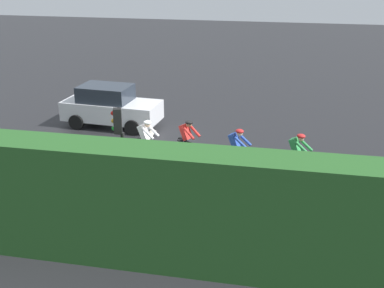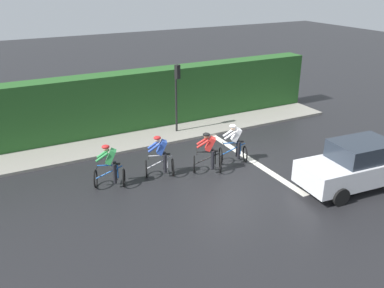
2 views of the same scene
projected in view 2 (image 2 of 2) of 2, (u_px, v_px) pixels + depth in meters
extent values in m
plane|color=black|center=(229.00, 164.00, 16.90)|extent=(80.00, 80.00, 0.00)
cube|color=gray|center=(144.00, 136.00, 19.61)|extent=(2.80, 19.99, 0.12)
cube|color=tan|center=(137.00, 125.00, 20.24)|extent=(0.44, 19.99, 0.66)
cube|color=#265623|center=(134.00, 101.00, 20.05)|extent=(1.10, 19.99, 2.92)
cube|color=silver|center=(249.00, 159.00, 17.33)|extent=(7.00, 0.30, 0.01)
torus|color=black|center=(96.00, 179.00, 14.93)|extent=(0.65, 0.32, 0.68)
torus|color=black|center=(124.00, 178.00, 15.01)|extent=(0.65, 0.32, 0.68)
cylinder|color=#1E59B2|center=(109.00, 172.00, 14.87)|extent=(0.42, 0.93, 0.51)
cylinder|color=#1E59B2|center=(118.00, 171.00, 14.89)|extent=(0.04, 0.04, 0.55)
cylinder|color=#1E59B2|center=(107.00, 165.00, 14.76)|extent=(0.32, 0.68, 0.04)
cube|color=black|center=(117.00, 164.00, 14.77)|extent=(0.18, 0.24, 0.04)
cylinder|color=black|center=(97.00, 166.00, 14.75)|extent=(0.40, 0.19, 0.03)
cube|color=green|center=(111.00, 156.00, 14.64)|extent=(0.44, 0.49, 0.57)
sphere|color=tan|center=(106.00, 149.00, 14.51)|extent=(0.20, 0.20, 0.20)
ellipsoid|color=red|center=(106.00, 147.00, 14.48)|extent=(0.33, 0.35, 0.14)
cylinder|color=black|center=(115.00, 174.00, 14.79)|extent=(0.12, 0.12, 0.74)
cylinder|color=black|center=(115.00, 171.00, 15.01)|extent=(0.12, 0.12, 0.74)
cylinder|color=green|center=(102.00, 157.00, 14.45)|extent=(0.27, 0.48, 0.37)
cylinder|color=green|center=(103.00, 154.00, 14.75)|extent=(0.27, 0.48, 0.37)
torus|color=black|center=(146.00, 169.00, 15.69)|extent=(0.66, 0.29, 0.68)
torus|color=black|center=(173.00, 167.00, 15.81)|extent=(0.66, 0.29, 0.68)
cylinder|color=silver|center=(159.00, 162.00, 15.65)|extent=(0.38, 0.94, 0.51)
cylinder|color=silver|center=(167.00, 161.00, 15.68)|extent=(0.04, 0.04, 0.55)
cylinder|color=silver|center=(158.00, 156.00, 15.54)|extent=(0.28, 0.69, 0.04)
cube|color=black|center=(167.00, 154.00, 15.57)|extent=(0.17, 0.24, 0.04)
cylinder|color=black|center=(148.00, 157.00, 15.51)|extent=(0.41, 0.17, 0.03)
cube|color=#2D51B7|center=(162.00, 147.00, 15.43)|extent=(0.42, 0.49, 0.57)
sphere|color=beige|center=(157.00, 140.00, 15.29)|extent=(0.20, 0.20, 0.20)
ellipsoid|color=red|center=(157.00, 138.00, 15.26)|extent=(0.32, 0.34, 0.14)
cylinder|color=black|center=(165.00, 164.00, 15.58)|extent=(0.12, 0.12, 0.74)
cylinder|color=black|center=(165.00, 161.00, 15.80)|extent=(0.12, 0.12, 0.74)
cylinder|color=#2D51B7|center=(154.00, 148.00, 15.22)|extent=(0.25, 0.48, 0.37)
cylinder|color=#2D51B7|center=(154.00, 145.00, 15.52)|extent=(0.25, 0.48, 0.37)
torus|color=black|center=(194.00, 164.00, 16.07)|extent=(0.63, 0.37, 0.68)
torus|color=black|center=(220.00, 164.00, 16.06)|extent=(0.63, 0.37, 0.68)
cylinder|color=black|center=(207.00, 158.00, 15.97)|extent=(0.51, 0.89, 0.51)
cylinder|color=black|center=(215.00, 158.00, 15.95)|extent=(0.04, 0.04, 0.55)
cylinder|color=black|center=(206.00, 152.00, 15.86)|extent=(0.38, 0.65, 0.04)
cube|color=black|center=(215.00, 151.00, 15.84)|extent=(0.19, 0.24, 0.04)
cylinder|color=black|center=(197.00, 153.00, 15.87)|extent=(0.39, 0.23, 0.03)
cube|color=red|center=(210.00, 144.00, 15.73)|extent=(0.46, 0.50, 0.57)
sphere|color=#9E7051|center=(206.00, 136.00, 15.61)|extent=(0.20, 0.20, 0.20)
ellipsoid|color=black|center=(206.00, 134.00, 15.58)|extent=(0.34, 0.36, 0.14)
cylinder|color=black|center=(213.00, 160.00, 15.86)|extent=(0.12, 0.12, 0.74)
cylinder|color=black|center=(212.00, 158.00, 16.08)|extent=(0.12, 0.12, 0.74)
cylinder|color=red|center=(203.00, 144.00, 15.56)|extent=(0.31, 0.46, 0.37)
cylinder|color=red|center=(203.00, 141.00, 15.86)|extent=(0.31, 0.46, 0.37)
torus|color=black|center=(221.00, 155.00, 16.85)|extent=(0.66, 0.29, 0.68)
torus|color=black|center=(245.00, 154.00, 16.97)|extent=(0.66, 0.29, 0.68)
cylinder|color=#1E59B2|center=(233.00, 149.00, 16.81)|extent=(0.39, 0.94, 0.51)
cylinder|color=#1E59B2|center=(240.00, 148.00, 16.84)|extent=(0.04, 0.04, 0.55)
cylinder|color=#1E59B2|center=(232.00, 143.00, 16.70)|extent=(0.29, 0.68, 0.04)
cube|color=black|center=(241.00, 142.00, 16.72)|extent=(0.17, 0.24, 0.04)
cylinder|color=black|center=(224.00, 144.00, 16.67)|extent=(0.40, 0.18, 0.03)
cube|color=white|center=(236.00, 135.00, 16.58)|extent=(0.42, 0.49, 0.57)
sphere|color=beige|center=(233.00, 128.00, 16.44)|extent=(0.20, 0.20, 0.20)
ellipsoid|color=silver|center=(233.00, 126.00, 16.42)|extent=(0.32, 0.35, 0.14)
cylinder|color=black|center=(239.00, 150.00, 16.73)|extent=(0.12, 0.12, 0.74)
cylinder|color=black|center=(237.00, 148.00, 16.95)|extent=(0.12, 0.12, 0.74)
cylinder|color=white|center=(230.00, 135.00, 16.38)|extent=(0.25, 0.48, 0.37)
cylinder|color=white|center=(228.00, 133.00, 16.67)|extent=(0.25, 0.48, 0.37)
cube|color=silver|center=(354.00, 170.00, 14.80)|extent=(2.02, 4.22, 0.80)
cube|color=#262D38|center=(362.00, 150.00, 14.61)|extent=(1.66, 2.24, 0.66)
cylinder|color=black|center=(340.00, 197.00, 13.78)|extent=(0.27, 0.66, 0.64)
cylinder|color=black|center=(309.00, 176.00, 15.20)|extent=(0.27, 0.66, 0.64)
cylinder|color=black|center=(362.00, 164.00, 16.11)|extent=(0.27, 0.66, 0.64)
cube|color=#EAEACC|center=(318.00, 184.00, 13.61)|extent=(0.29, 0.10, 0.16)
cube|color=#EAEACC|center=(299.00, 171.00, 14.47)|extent=(0.29, 0.10, 0.16)
cylinder|color=black|center=(176.00, 107.00, 19.58)|extent=(0.10, 0.10, 2.70)
cube|color=black|center=(177.00, 72.00, 19.00)|extent=(0.25, 0.25, 0.64)
sphere|color=red|center=(179.00, 67.00, 18.99)|extent=(0.11, 0.11, 0.11)
sphere|color=orange|center=(179.00, 71.00, 19.07)|extent=(0.11, 0.11, 0.11)
sphere|color=green|center=(179.00, 76.00, 19.15)|extent=(0.11, 0.11, 0.11)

